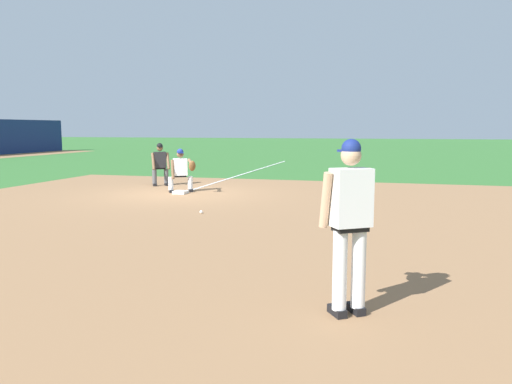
# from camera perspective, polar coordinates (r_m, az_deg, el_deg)

# --- Properties ---
(ground_plane) EXTENTS (160.00, 160.00, 0.00)m
(ground_plane) POSITION_cam_1_polar(r_m,az_deg,el_deg) (15.16, -8.62, -0.20)
(ground_plane) COLOR #336B2D
(infield_dirt_patch) EXTENTS (18.00, 18.00, 0.01)m
(infield_dirt_patch) POSITION_cam_1_polar(r_m,az_deg,el_deg) (10.17, -3.67, -3.81)
(infield_dirt_patch) COLOR #936B47
(infield_dirt_patch) RESTS_ON ground
(foul_line_stripe) EXTENTS (15.21, 0.10, 0.00)m
(foul_line_stripe) POSITION_cam_1_polar(r_m,az_deg,el_deg) (22.29, -0.72, 2.30)
(foul_line_stripe) COLOR white
(foul_line_stripe) RESTS_ON ground
(first_base_bag) EXTENTS (0.38, 0.38, 0.09)m
(first_base_bag) POSITION_cam_1_polar(r_m,az_deg,el_deg) (15.16, -8.63, -0.03)
(first_base_bag) COLOR white
(first_base_bag) RESTS_ON ground
(baseball) EXTENTS (0.07, 0.07, 0.07)m
(baseball) POSITION_cam_1_polar(r_m,az_deg,el_deg) (11.60, -6.28, -2.28)
(baseball) COLOR white
(baseball) RESTS_ON ground
(pitcher) EXTENTS (0.84, 0.57, 1.86)m
(pitcher) POSITION_cam_1_polar(r_m,az_deg,el_deg) (5.27, 10.69, -2.74)
(pitcher) COLOR black
(pitcher) RESTS_ON ground
(first_baseman) EXTENTS (0.81, 1.04, 1.34)m
(first_baseman) POSITION_cam_1_polar(r_m,az_deg,el_deg) (15.39, -8.52, 2.65)
(first_baseman) COLOR black
(first_baseman) RESTS_ON ground
(umpire) EXTENTS (0.64, 0.68, 1.46)m
(umpire) POSITION_cam_1_polar(r_m,az_deg,el_deg) (17.29, -10.90, 3.31)
(umpire) COLOR black
(umpire) RESTS_ON ground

